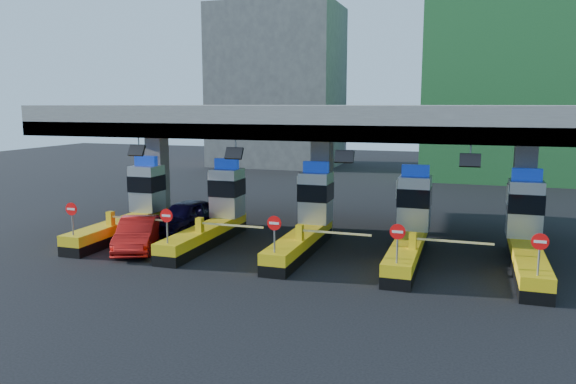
% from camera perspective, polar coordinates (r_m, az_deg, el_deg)
% --- Properties ---
extents(ground, '(120.00, 120.00, 0.00)m').
position_cam_1_polar(ground, '(27.78, 1.82, -5.81)').
color(ground, black).
rests_on(ground, ground).
extents(toll_canopy, '(28.00, 12.09, 7.00)m').
position_cam_1_polar(toll_canopy, '(29.65, 3.46, 7.11)').
color(toll_canopy, slate).
rests_on(toll_canopy, ground).
extents(toll_lane_far_left, '(4.43, 8.00, 4.16)m').
position_cam_1_polar(toll_lane_far_left, '(31.92, -15.51, -1.62)').
color(toll_lane_far_left, black).
rests_on(toll_lane_far_left, ground).
extents(toll_lane_left, '(4.43, 8.00, 4.16)m').
position_cam_1_polar(toll_lane_left, '(29.48, -7.38, -2.23)').
color(toll_lane_left, black).
rests_on(toll_lane_left, ground).
extents(toll_lane_center, '(4.43, 8.00, 4.16)m').
position_cam_1_polar(toll_lane_center, '(27.72, 2.00, -2.87)').
color(toll_lane_center, black).
rests_on(toll_lane_center, ground).
extents(toll_lane_right, '(4.43, 8.00, 4.16)m').
position_cam_1_polar(toll_lane_right, '(26.80, 12.34, -3.49)').
color(toll_lane_right, black).
rests_on(toll_lane_right, ground).
extents(toll_lane_far_right, '(4.43, 8.00, 4.16)m').
position_cam_1_polar(toll_lane_far_right, '(26.79, 23.06, -4.01)').
color(toll_lane_far_right, black).
rests_on(toll_lane_far_right, ground).
extents(bg_building_scaffold, '(18.00, 12.00, 28.00)m').
position_cam_1_polar(bg_building_scaffold, '(58.37, 23.25, 15.06)').
color(bg_building_scaffold, '#1E5926').
rests_on(bg_building_scaffold, ground).
extents(bg_building_concrete, '(14.00, 10.00, 18.00)m').
position_cam_1_polar(bg_building_concrete, '(65.46, -1.07, 10.64)').
color(bg_building_concrete, '#4C4C49').
rests_on(bg_building_concrete, ground).
extents(van, '(2.67, 5.48, 1.80)m').
position_cam_1_polar(van, '(31.54, -10.35, -2.49)').
color(van, black).
rests_on(van, ground).
extents(red_car, '(3.42, 5.08, 1.58)m').
position_cam_1_polar(red_car, '(28.39, -15.01, -4.15)').
color(red_car, '#BA110E').
rests_on(red_car, ground).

